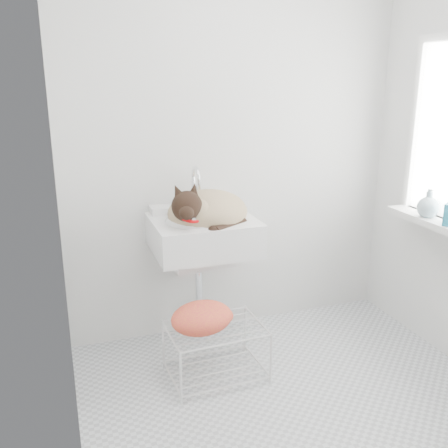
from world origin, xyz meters
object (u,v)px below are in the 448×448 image
object	(u,v)px
wire_rack	(216,352)
bottle_c	(427,217)
cat	(205,213)
sink	(203,219)

from	to	relation	value
wire_rack	bottle_c	world-z (taller)	bottle_c
cat	sink	bearing A→B (deg)	104.28
wire_rack	bottle_c	xyz separation A→B (m)	(1.32, -0.06, 0.70)
sink	bottle_c	size ratio (longest dim) A/B	3.57
sink	cat	size ratio (longest dim) A/B	1.07
bottle_c	cat	bearing A→B (deg)	163.63
cat	bottle_c	distance (m)	1.33
cat	wire_rack	distance (m)	0.81
sink	bottle_c	bearing A→B (deg)	-17.00
wire_rack	sink	bearing A→B (deg)	84.40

